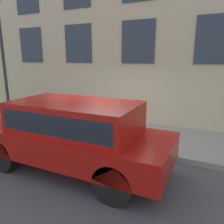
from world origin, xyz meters
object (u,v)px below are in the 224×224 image
object	(u,v)px
fire_hydrant	(102,126)
parked_truck_red_near	(73,131)
person	(122,119)
street_lamp	(2,44)

from	to	relation	value
fire_hydrant	parked_truck_red_near	xyz separation A→B (m)	(-1.94, -0.26, 0.48)
person	street_lamp	bearing A→B (deg)	67.05
person	parked_truck_red_near	distance (m)	2.16
person	parked_truck_red_near	size ratio (longest dim) A/B	0.22
person	street_lamp	distance (m)	5.75
parked_truck_red_near	street_lamp	distance (m)	5.76
fire_hydrant	street_lamp	distance (m)	5.31
person	parked_truck_red_near	bearing A→B (deg)	147.56
fire_hydrant	parked_truck_red_near	bearing A→B (deg)	-172.31
parked_truck_red_near	street_lamp	world-z (taller)	street_lamp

